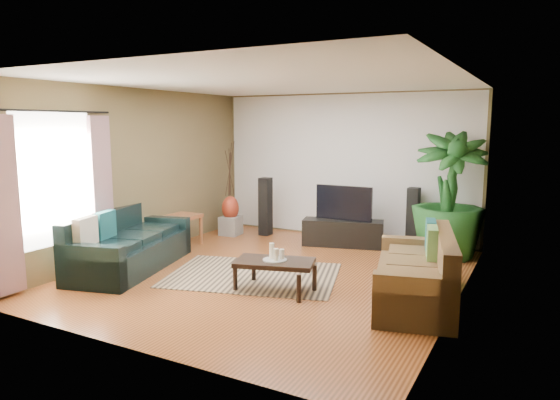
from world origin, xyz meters
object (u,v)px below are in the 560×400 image
Objects in this scene: speaker_right at (413,218)px; vase at (230,208)px; television at (344,203)px; potted_plant at (449,195)px; sofa_right at (415,268)px; pedestal at (231,226)px; tv_stand at (343,233)px; sofa_left at (131,241)px; speaker_left at (265,206)px; side_table at (183,230)px; coffee_table at (275,276)px.

speaker_right reaches higher than vase.
television is 0.51× the size of potted_plant.
speaker_right is 3.41m from vase.
sofa_right is at bearing -51.84° from television.
pedestal is (-3.35, -0.64, -0.34)m from speaker_right.
sofa_right is 2.86m from tv_stand.
sofa_left is at bearing -144.18° from potted_plant.
potted_plant is 5.60× the size of pedestal.
potted_plant reaches higher than speaker_left.
speaker_left is 2.03× the size of side_table.
tv_stand is 1.33× the size of speaker_right.
sofa_left is 2.08× the size of speaker_right.
sofa_left reaches higher than tv_stand.
side_table is at bearing -162.03° from potted_plant.
sofa_left is at bearing -80.69° from side_table.
speaker_left is 0.68m from vase.
side_table is at bearing -104.02° from pedestal.
vase reaches higher than tv_stand.
tv_stand is at bearing -176.57° from potted_plant.
side_table is at bearing -153.12° from speaker_right.
speaker_right is at bearing 25.48° from side_table.
sofa_right is 4.51m from pedestal.
side_table is at bearing -116.21° from sofa_right.
pedestal is at bearing -152.08° from speaker_left.
speaker_left is (0.62, 2.92, 0.13)m from sofa_left.
tv_stand is at bearing -53.70° from sofa_left.
pedestal is at bearing -15.14° from sofa_left.
vase is at bearing -15.14° from sofa_left.
side_table is (-2.51, -1.28, 0.04)m from tv_stand.
sofa_left is at bearing -102.15° from speaker_left.
sofa_right reaches higher than vase.
coffee_table is at bearing -101.73° from sofa_left.
television is 0.97× the size of speaker_right.
speaker_left is at bearing 28.04° from pedestal.
coffee_table is at bearing -58.25° from speaker_left.
television is 2.26m from vase.
pedestal is (-2.24, -0.19, -0.05)m from tv_stand.
television is at bearing 5.23° from pedestal.
television is at bearing 75.38° from tv_stand.
tv_stand is 1.25× the size of speaker_left.
tv_stand is 3.86× the size of pedestal.
speaker_left is at bearing -172.03° from speaker_right.
television is 0.92× the size of speaker_left.
sofa_left is 3.60m from tv_stand.
tv_stand reaches higher than pedestal.
sofa_left is at bearing -95.80° from sofa_right.
tv_stand is at bearing -4.75° from speaker_left.
coffee_table is 0.71× the size of tv_stand.
sofa_left is 2.99m from speaker_left.
speaker_right reaches higher than pedestal.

